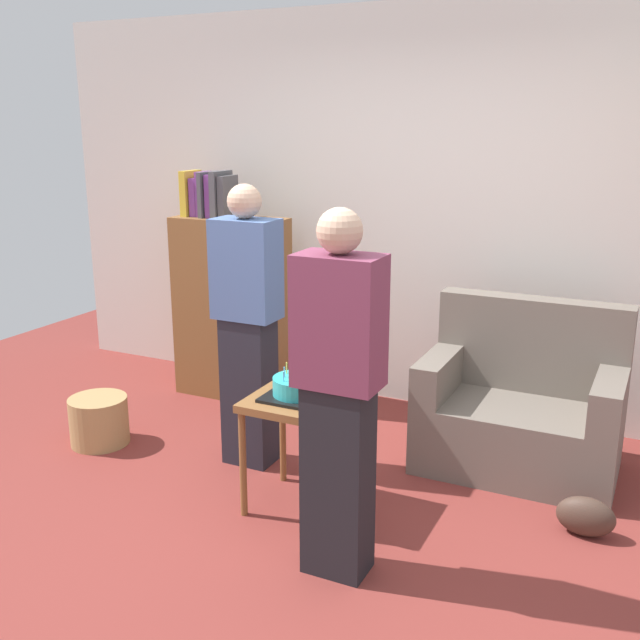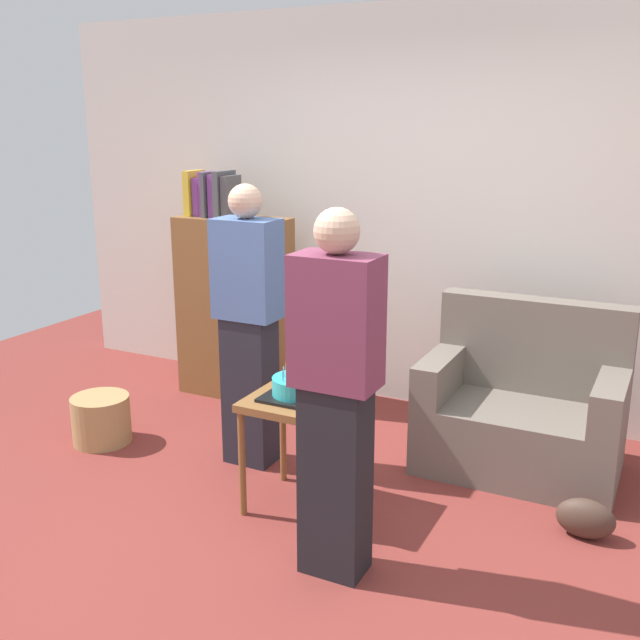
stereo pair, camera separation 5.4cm
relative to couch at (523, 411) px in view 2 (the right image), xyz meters
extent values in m
plane|color=maroon|center=(-0.79, -1.32, -0.34)|extent=(8.00, 8.00, 0.00)
cube|color=silver|center=(-0.79, 0.73, 1.01)|extent=(6.00, 0.10, 2.70)
cube|color=#6B6056|center=(0.00, -0.06, -0.14)|extent=(1.10, 0.70, 0.40)
cube|color=#6B6056|center=(0.00, 0.21, 0.34)|extent=(1.10, 0.16, 0.56)
cube|color=#6B6056|center=(-0.47, -0.06, 0.18)|extent=(0.16, 0.70, 0.24)
cube|color=#6B6056|center=(0.47, -0.06, 0.18)|extent=(0.16, 0.70, 0.24)
cube|color=brown|center=(-2.13, 0.28, 0.31)|extent=(0.80, 0.36, 1.30)
cube|color=gold|center=(-2.45, 0.28, 1.12)|extent=(0.05, 0.21, 0.32)
cube|color=#7F3D93|center=(-2.38, 0.28, 1.09)|extent=(0.05, 0.16, 0.27)
cube|color=#7F3D93|center=(-2.34, 0.28, 1.12)|extent=(0.04, 0.17, 0.31)
cube|color=#4C4C51|center=(-2.29, 0.28, 1.12)|extent=(0.03, 0.25, 0.31)
cube|color=#7F3D93|center=(-2.24, 0.28, 1.11)|extent=(0.04, 0.20, 0.30)
cube|color=#4C4C51|center=(-2.19, 0.28, 1.12)|extent=(0.05, 0.24, 0.32)
cube|color=#4C4C51|center=(-2.14, 0.28, 1.10)|extent=(0.05, 0.20, 0.29)
cube|color=brown|center=(-0.94, -0.99, 0.25)|extent=(0.48, 0.48, 0.04)
cylinder|color=brown|center=(-1.15, -1.20, -0.06)|extent=(0.04, 0.04, 0.57)
cylinder|color=brown|center=(-0.73, -1.20, -0.06)|extent=(0.04, 0.04, 0.57)
cylinder|color=brown|center=(-1.15, -0.78, -0.06)|extent=(0.04, 0.04, 0.57)
cylinder|color=brown|center=(-0.73, -0.78, -0.06)|extent=(0.04, 0.04, 0.57)
cube|color=black|center=(-0.94, -0.99, 0.27)|extent=(0.32, 0.32, 0.02)
cylinder|color=#2DB2B7|center=(-0.94, -0.99, 0.33)|extent=(0.26, 0.26, 0.09)
cylinder|color=#66B2E5|center=(-0.88, -0.98, 0.40)|extent=(0.01, 0.01, 0.06)
cylinder|color=#F2CC4C|center=(-0.86, -0.93, 0.40)|extent=(0.01, 0.01, 0.06)
cylinder|color=#EA668C|center=(-0.93, -0.92, 0.40)|extent=(0.01, 0.01, 0.06)
cylinder|color=#EA668C|center=(-0.97, -0.92, 0.40)|extent=(0.01, 0.01, 0.05)
cylinder|color=#F2CC4C|center=(-1.02, -0.96, 0.40)|extent=(0.01, 0.01, 0.06)
cylinder|color=#66B2E5|center=(-1.00, -1.01, 0.40)|extent=(0.01, 0.01, 0.05)
cylinder|color=#66B2E5|center=(-0.98, -1.07, 0.40)|extent=(0.01, 0.01, 0.05)
cylinder|color=#F2CC4C|center=(-0.93, -1.06, 0.40)|extent=(0.01, 0.01, 0.06)
cylinder|color=#F2CC4C|center=(-0.86, -1.04, 0.39)|extent=(0.01, 0.01, 0.05)
cube|color=#23232D|center=(-1.44, -0.64, 0.10)|extent=(0.28, 0.20, 0.88)
cube|color=#4C6BA3|center=(-1.44, -0.64, 0.82)|extent=(0.36, 0.22, 0.56)
sphere|color=#D1A889|center=(-1.44, -0.64, 1.19)|extent=(0.19, 0.19, 0.19)
cube|color=black|center=(-0.52, -1.42, 0.10)|extent=(0.28, 0.20, 0.88)
cube|color=#75334C|center=(-0.52, -1.42, 0.82)|extent=(0.36, 0.22, 0.56)
sphere|color=#D1A889|center=(-0.52, -1.42, 1.19)|extent=(0.19, 0.19, 0.19)
cylinder|color=#A88451|center=(-2.42, -0.84, -0.19)|extent=(0.36, 0.36, 0.30)
ellipsoid|color=#473328|center=(0.45, -0.64, -0.24)|extent=(0.28, 0.14, 0.20)
camera|label=1|loc=(0.69, -4.10, 1.63)|focal=41.57mm
camera|label=2|loc=(0.74, -4.07, 1.63)|focal=41.57mm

